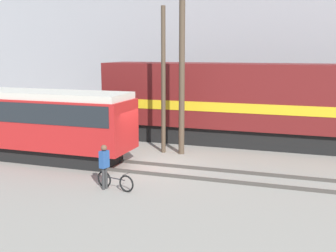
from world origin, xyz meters
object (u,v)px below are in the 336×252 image
freight_locomotive (262,103)px  utility_pole_center (163,81)px  bicycle (115,181)px  person (104,162)px  streetcar (17,119)px  utility_pole_right (182,56)px

freight_locomotive → utility_pole_center: bearing=-144.2°
freight_locomotive → bicycle: bearing=-114.1°
bicycle → utility_pole_center: (-0.30, 6.12, 3.30)m
freight_locomotive → person: (-4.59, -9.43, -1.31)m
bicycle → person: 0.81m
streetcar → person: (6.17, -2.94, -0.84)m
freight_locomotive → bicycle: freight_locomotive is taller
bicycle → utility_pole_right: size_ratio=0.17×
streetcar → bicycle: (6.57, -2.88, -1.54)m
bicycle → utility_pole_center: bearing=92.8°
bicycle → person: bearing=-170.7°
freight_locomotive → person: size_ratio=10.29×
utility_pole_center → freight_locomotive: bearing=35.8°
bicycle → utility_pole_right: utility_pole_right is taller
streetcar → person: streetcar is taller
person → utility_pole_right: size_ratio=0.17×
bicycle → streetcar: bearing=156.4°
utility_pole_right → streetcar: bearing=-155.8°
person → bicycle: bearing=9.3°
freight_locomotive → streetcar: freight_locomotive is taller
utility_pole_center → utility_pole_right: 1.57m
streetcar → utility_pole_center: 7.28m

